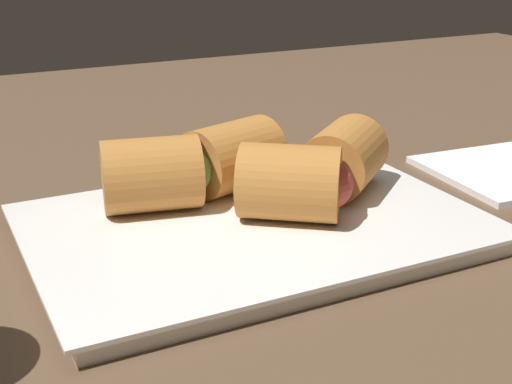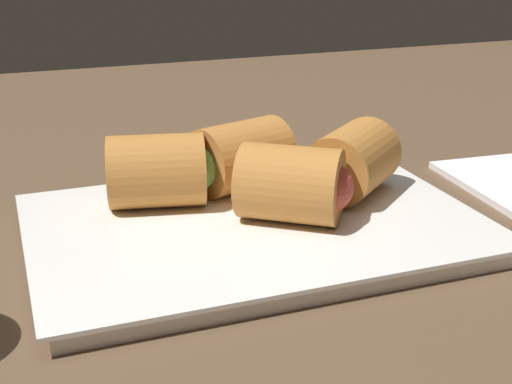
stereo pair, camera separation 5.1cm
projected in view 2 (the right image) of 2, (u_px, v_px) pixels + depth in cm
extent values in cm
cube|color=brown|center=(269.00, 248.00, 53.22)|extent=(180.00, 140.00, 2.00)
cube|color=white|center=(256.00, 232.00, 52.00)|extent=(31.08, 21.33, 1.20)
cube|color=white|center=(256.00, 222.00, 51.73)|extent=(32.33, 22.19, 0.30)
cylinder|color=#B77533|center=(157.00, 171.00, 53.51)|extent=(8.17, 6.93, 5.54)
sphere|color=#56843D|center=(193.00, 169.00, 53.87)|extent=(3.60, 3.60, 3.60)
cylinder|color=#B77533|center=(290.00, 184.00, 50.88)|extent=(9.05, 8.69, 5.54)
sphere|color=#B23D2D|center=(328.00, 187.00, 50.18)|extent=(3.60, 3.60, 3.60)
cylinder|color=#B77533|center=(236.00, 157.00, 56.75)|extent=(8.52, 7.49, 5.54)
sphere|color=#B23D2D|center=(263.00, 150.00, 58.34)|extent=(3.60, 3.60, 3.60)
cylinder|color=#B77533|center=(352.00, 161.00, 55.66)|extent=(9.05, 8.84, 5.54)
sphere|color=beige|center=(366.00, 152.00, 57.88)|extent=(3.60, 3.60, 3.60)
cylinder|color=#B2B2B7|center=(186.00, 173.00, 65.18)|extent=(10.96, 2.03, 0.50)
ellipsoid|color=#B2B2B7|center=(296.00, 161.00, 67.10)|extent=(4.47, 3.67, 1.41)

